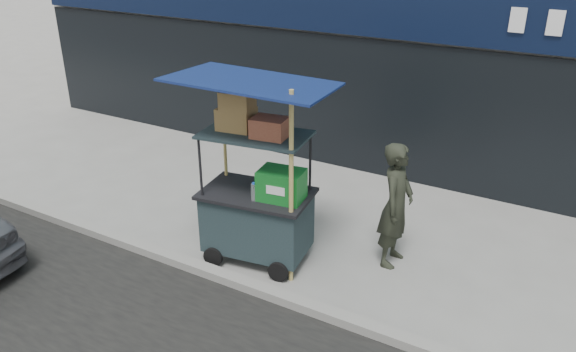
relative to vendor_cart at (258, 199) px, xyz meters
The scene contains 4 objects.
ground 1.03m from the vendor_cart, 74.63° to the right, with size 80.00×80.00×0.00m, color slate.
curb 1.09m from the vendor_cart, 79.01° to the right, with size 80.00×0.18×0.12m, color gray.
vendor_cart is the anchor object (origin of this frame).
vendor_man 1.79m from the vendor_cart, 27.42° to the left, with size 0.62×0.41×1.70m, color black.
Camera 1 is at (3.46, -4.96, 4.19)m, focal length 35.00 mm.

